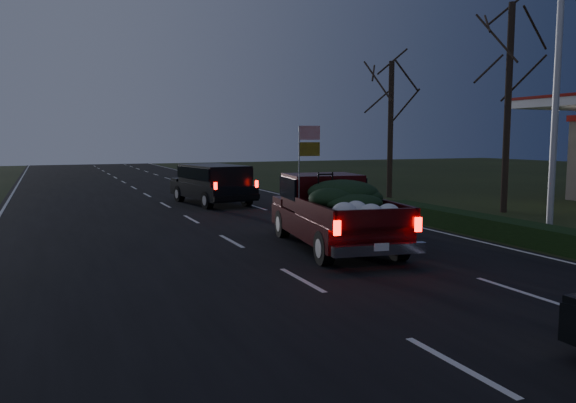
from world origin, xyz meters
name	(u,v)px	position (x,y,z in m)	size (l,w,h in m)	color
ground	(302,281)	(0.00, 0.00, 0.00)	(120.00, 120.00, 0.00)	black
road_asphalt	(302,280)	(0.00, 0.00, 0.01)	(14.00, 120.00, 0.02)	black
hedge_row	(484,225)	(7.80, 3.00, 0.30)	(1.00, 10.00, 0.60)	black
light_pole	(558,58)	(9.50, 2.00, 5.48)	(0.50, 0.90, 9.16)	silver
bare_tree_mid	(510,57)	(12.50, 7.00, 6.35)	(3.60, 3.60, 8.50)	black
bare_tree_far	(391,96)	(11.50, 14.00, 5.23)	(3.60, 3.60, 7.00)	black
pickup_truck	(334,207)	(2.39, 3.06, 1.14)	(3.01, 6.05, 3.04)	#36070A
lead_suv	(213,180)	(2.13, 14.49, 1.13)	(2.90, 5.47, 1.50)	black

